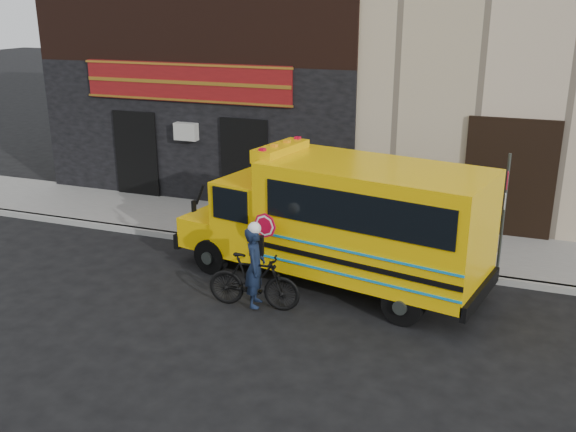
# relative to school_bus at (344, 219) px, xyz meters

# --- Properties ---
(ground) EXTENTS (120.00, 120.00, 0.00)m
(ground) POSITION_rel_school_bus_xyz_m (-0.88, -1.32, -1.51)
(ground) COLOR black
(ground) RESTS_ON ground
(curb) EXTENTS (40.00, 0.20, 0.15)m
(curb) POSITION_rel_school_bus_xyz_m (-0.88, 1.28, -1.43)
(curb) COLOR gray
(curb) RESTS_ON ground
(sidewalk) EXTENTS (40.00, 3.00, 0.15)m
(sidewalk) POSITION_rel_school_bus_xyz_m (-0.88, 2.78, -1.43)
(sidewalk) COLOR slate
(sidewalk) RESTS_ON ground
(school_bus) EXTENTS (7.19, 3.48, 2.92)m
(school_bus) POSITION_rel_school_bus_xyz_m (0.00, 0.00, 0.00)
(school_bus) COLOR black
(school_bus) RESTS_ON ground
(sign_pole) EXTENTS (0.06, 0.25, 2.89)m
(sign_pole) POSITION_rel_school_bus_xyz_m (3.12, 1.28, 0.09)
(sign_pole) COLOR #3F4742
(sign_pole) RESTS_ON ground
(bicycle) EXTENTS (1.94, 0.70, 1.14)m
(bicycle) POSITION_rel_school_bus_xyz_m (-1.38, -1.63, -0.94)
(bicycle) COLOR black
(bicycle) RESTS_ON ground
(cyclist) EXTENTS (0.52, 0.67, 1.65)m
(cyclist) POSITION_rel_school_bus_xyz_m (-1.35, -1.61, -0.69)
(cyclist) COLOR black
(cyclist) RESTS_ON ground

